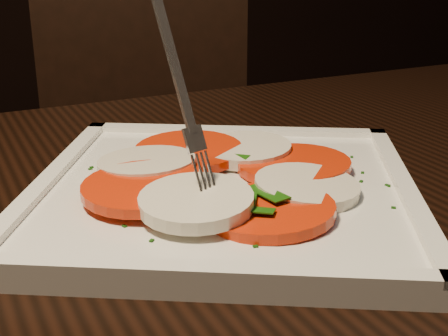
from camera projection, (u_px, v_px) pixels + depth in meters
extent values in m
cube|color=black|center=(328.00, 213.00, 0.55)|extent=(1.29, 0.94, 0.04)
cube|color=black|center=(148.00, 224.00, 1.18)|extent=(0.50, 0.50, 0.04)
cube|color=black|center=(144.00, 73.00, 1.27)|extent=(0.42, 0.13, 0.46)
cylinder|color=black|center=(73.00, 291.00, 1.41)|extent=(0.04, 0.04, 0.41)
cylinder|color=black|center=(231.00, 283.00, 1.45)|extent=(0.04, 0.04, 0.41)
cube|color=white|center=(224.00, 193.00, 0.52)|extent=(0.41, 0.41, 0.01)
cylinder|color=red|center=(268.00, 211.00, 0.46)|extent=(0.10, 0.10, 0.02)
cylinder|color=white|center=(307.00, 187.00, 0.50)|extent=(0.08, 0.08, 0.02)
cylinder|color=red|center=(294.00, 164.00, 0.54)|extent=(0.10, 0.10, 0.01)
cylinder|color=white|center=(246.00, 150.00, 0.58)|extent=(0.08, 0.08, 0.01)
cylinder|color=red|center=(189.00, 151.00, 0.57)|extent=(0.10, 0.10, 0.01)
cylinder|color=white|center=(147.00, 164.00, 0.53)|extent=(0.08, 0.08, 0.02)
cylinder|color=red|center=(145.00, 187.00, 0.48)|extent=(0.10, 0.10, 0.01)
cylinder|color=white|center=(196.00, 202.00, 0.45)|extent=(0.08, 0.08, 0.02)
cube|color=#1B510D|center=(139.00, 188.00, 0.48)|extent=(0.04, 0.03, 0.00)
cube|color=#1B510D|center=(247.00, 200.00, 0.46)|extent=(0.03, 0.04, 0.00)
cube|color=#1B510D|center=(267.00, 192.00, 0.47)|extent=(0.02, 0.04, 0.00)
cube|color=#1B510D|center=(148.00, 196.00, 0.47)|extent=(0.03, 0.01, 0.00)
cube|color=#1B510D|center=(154.00, 163.00, 0.53)|extent=(0.02, 0.05, 0.01)
cube|color=#1B510D|center=(130.00, 184.00, 0.49)|extent=(0.01, 0.05, 0.00)
cube|color=#1B510D|center=(252.00, 210.00, 0.44)|extent=(0.03, 0.03, 0.00)
cube|color=#1B510D|center=(223.00, 156.00, 0.55)|extent=(0.04, 0.04, 0.01)
cube|color=#1B510D|center=(232.00, 148.00, 0.57)|extent=(0.03, 0.02, 0.00)
cube|color=#113C0B|center=(124.00, 226.00, 0.44)|extent=(0.00, 0.00, 0.00)
cube|color=#113C0B|center=(342.00, 164.00, 0.56)|extent=(0.00, 0.00, 0.00)
cube|color=#113C0B|center=(152.00, 241.00, 0.42)|extent=(0.00, 0.00, 0.00)
cube|color=#113C0B|center=(330.00, 209.00, 0.47)|extent=(0.00, 0.00, 0.00)
cube|color=#113C0B|center=(387.00, 185.00, 0.51)|extent=(0.00, 0.00, 0.00)
cube|color=#113C0B|center=(92.00, 167.00, 0.55)|extent=(0.00, 0.00, 0.00)
cube|color=#113C0B|center=(393.00, 208.00, 0.47)|extent=(0.00, 0.00, 0.00)
cube|color=#113C0B|center=(389.00, 186.00, 0.51)|extent=(0.00, 0.00, 0.00)
cube|color=#113C0B|center=(90.00, 169.00, 0.55)|extent=(0.00, 0.00, 0.00)
cube|color=#113C0B|center=(340.00, 189.00, 0.51)|extent=(0.00, 0.00, 0.00)
cube|color=#113C0B|center=(106.00, 182.00, 0.52)|extent=(0.00, 0.00, 0.00)
cube|color=#113C0B|center=(284.00, 142.00, 0.62)|extent=(0.00, 0.00, 0.00)
cube|color=#113C0B|center=(352.00, 157.00, 0.58)|extent=(0.00, 0.00, 0.00)
cube|color=#113C0B|center=(298.00, 156.00, 0.58)|extent=(0.00, 0.00, 0.00)
cube|color=#113C0B|center=(349.00, 170.00, 0.55)|extent=(0.00, 0.00, 0.00)
cube|color=#113C0B|center=(361.00, 181.00, 0.52)|extent=(0.00, 0.00, 0.00)
cube|color=#113C0B|center=(363.00, 173.00, 0.54)|extent=(0.00, 0.00, 0.00)
cube|color=#113C0B|center=(300.00, 154.00, 0.59)|extent=(0.00, 0.00, 0.00)
cube|color=#113C0B|center=(280.00, 144.00, 0.62)|extent=(0.00, 0.00, 0.00)
cube|color=#113C0B|center=(158.00, 143.00, 0.62)|extent=(0.00, 0.00, 0.00)
cube|color=#113C0B|center=(256.00, 246.00, 0.41)|extent=(0.00, 0.00, 0.00)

